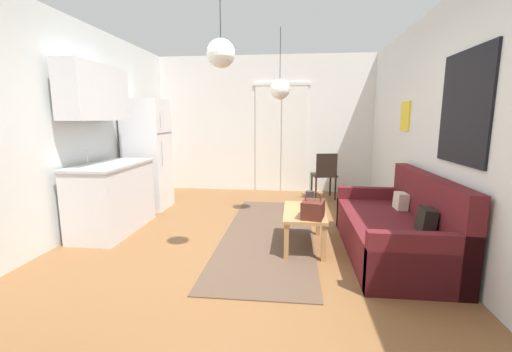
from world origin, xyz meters
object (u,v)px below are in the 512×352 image
couch (398,231)px  refrigerator (148,155)px  bamboo_vase (310,199)px  accent_chair (325,173)px  coffee_table (304,216)px  pendant_lamp_far (280,89)px  pendant_lamp_near (221,53)px  handbag (313,209)px

couch → refrigerator: refrigerator is taller
bamboo_vase → accent_chair: accent_chair is taller
coffee_table → pendant_lamp_far: 1.88m
bamboo_vase → pendant_lamp_near: pendant_lamp_near is taller
refrigerator → pendant_lamp_far: 2.41m
coffee_table → bamboo_vase: bearing=71.9°
couch → handbag: 0.98m
couch → accent_chair: (-0.57, 2.53, 0.21)m
accent_chair → pendant_lamp_far: (-0.79, -1.33, 1.39)m
coffee_table → refrigerator: size_ratio=0.50×
bamboo_vase → handbag: bamboo_vase is taller
couch → refrigerator: 3.91m
couch → pendant_lamp_near: 2.61m
coffee_table → handbag: handbag is taller
handbag → pendant_lamp_near: pendant_lamp_near is taller
bamboo_vase → pendant_lamp_far: (-0.41, 0.86, 1.36)m
couch → refrigerator: bearing=155.8°
pendant_lamp_far → refrigerator: bearing=170.1°
bamboo_vase → pendant_lamp_far: bearing=115.7°
handbag → accent_chair: 2.69m
refrigerator → pendant_lamp_near: (1.69, -2.08, 1.18)m
refrigerator → pendant_lamp_far: bearing=-9.9°
refrigerator → accent_chair: bearing=17.8°
refrigerator → couch: bearing=-24.2°
pendant_lamp_far → pendant_lamp_near: bearing=-105.4°
bamboo_vase → handbag: (0.01, -0.49, 0.00)m
bamboo_vase → accent_chair: size_ratio=0.48×
couch → coffee_table: size_ratio=2.17×
couch → handbag: (-0.93, -0.14, 0.25)m
coffee_table → refrigerator: (-2.51, 1.44, 0.52)m
accent_chair → pendant_lamp_near: bearing=57.6°
handbag → pendant_lamp_far: 1.96m
refrigerator → pendant_lamp_far: (2.16, -0.38, 0.99)m
bamboo_vase → accent_chair: (0.37, 2.18, -0.04)m
handbag → pendant_lamp_far: bearing=107.5°
pendant_lamp_far → accent_chair: bearing=59.3°
coffee_table → handbag: (0.08, -0.28, 0.16)m
couch → accent_chair: couch is taller
pendant_lamp_near → pendant_lamp_far: size_ratio=0.80×
pendant_lamp_near → accent_chair: bearing=67.5°
bamboo_vase → refrigerator: (-2.58, 1.23, 0.37)m
coffee_table → pendant_lamp_near: 1.99m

